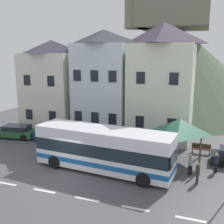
# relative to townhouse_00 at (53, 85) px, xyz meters

# --- Properties ---
(ground_plane) EXTENTS (40.00, 60.00, 0.07)m
(ground_plane) POSITION_rel_townhouse_00_xyz_m (7.51, -11.74, -5.09)
(ground_plane) COLOR #4E4E53
(townhouse_00) EXTENTS (5.91, 5.54, 10.11)m
(townhouse_00) POSITION_rel_townhouse_00_xyz_m (0.00, 0.00, 0.00)
(townhouse_00) COLOR silver
(townhouse_00) RESTS_ON ground_plane
(townhouse_01) EXTENTS (5.61, 5.10, 11.06)m
(townhouse_01) POSITION_rel_townhouse_00_xyz_m (6.42, -0.22, 0.47)
(townhouse_01) COLOR silver
(townhouse_01) RESTS_ON ground_plane
(townhouse_02) EXTENTS (6.01, 6.42, 11.62)m
(townhouse_02) POSITION_rel_townhouse_00_xyz_m (12.54, 0.44, 0.76)
(townhouse_02) COLOR silver
(townhouse_02) RESTS_ON ground_plane
(hilltop_castle) EXTENTS (32.06, 32.06, 20.02)m
(hilltop_castle) POSITION_rel_townhouse_00_xyz_m (11.32, 17.20, 2.16)
(hilltop_castle) COLOR #56654E
(hilltop_castle) RESTS_ON ground_plane
(transit_bus) EXTENTS (10.63, 3.53, 3.21)m
(transit_bus) POSITION_rel_townhouse_00_xyz_m (9.93, -9.41, -3.44)
(transit_bus) COLOR white
(transit_bus) RESTS_ON ground_plane
(bus_shelter) EXTENTS (3.60, 3.60, 3.56)m
(bus_shelter) POSITION_rel_townhouse_00_xyz_m (15.06, -5.81, -2.10)
(bus_shelter) COLOR #473D33
(bus_shelter) RESTS_ON ground_plane
(parked_car_00) EXTENTS (4.42, 1.97, 1.41)m
(parked_car_00) POSITION_rel_townhouse_00_xyz_m (2.88, -4.44, -4.37)
(parked_car_00) COLOR navy
(parked_car_00) RESTS_ON ground_plane
(parked_car_01) EXTENTS (4.65, 2.46, 1.31)m
(parked_car_01) POSITION_rel_townhouse_00_xyz_m (-1.73, -4.91, -4.41)
(parked_car_01) COLOR #2A5A37
(parked_car_01) RESTS_ON ground_plane
(pedestrian_00) EXTENTS (0.31, 0.34, 1.55)m
(pedestrian_00) POSITION_rel_townhouse_00_xyz_m (16.11, -8.03, -4.26)
(pedestrian_00) COLOR black
(pedestrian_00) RESTS_ON ground_plane
(pedestrian_01) EXTENTS (0.29, 0.34, 1.50)m
(pedestrian_01) POSITION_rel_townhouse_00_xyz_m (16.65, -9.33, -4.25)
(pedestrian_01) COLOR #2D2D38
(pedestrian_01) RESTS_ON ground_plane
(pedestrian_02) EXTENTS (0.35, 0.35, 1.49)m
(pedestrian_02) POSITION_rel_townhouse_00_xyz_m (17.86, -7.03, -4.21)
(pedestrian_02) COLOR black
(pedestrian_02) RESTS_ON ground_plane
(public_bench) EXTENTS (1.61, 0.48, 0.87)m
(public_bench) POSITION_rel_townhouse_00_xyz_m (16.75, -3.35, -4.58)
(public_bench) COLOR brown
(public_bench) RESTS_ON ground_plane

